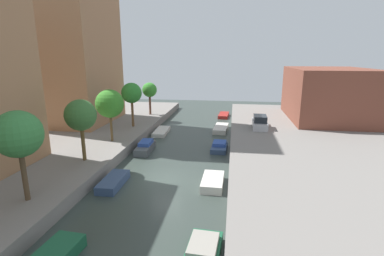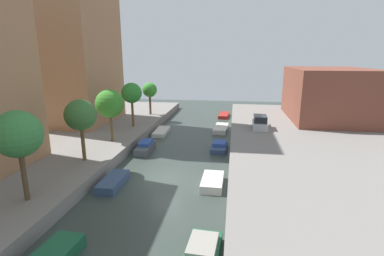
% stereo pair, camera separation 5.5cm
% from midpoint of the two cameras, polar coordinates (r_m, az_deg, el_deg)
% --- Properties ---
extents(ground_plane, '(84.00, 84.00, 0.00)m').
position_cam_midpoint_polar(ground_plane, '(23.76, -5.10, -9.91)').
color(ground_plane, '#333D38').
extents(quay_right, '(20.00, 64.00, 1.00)m').
position_cam_midpoint_polar(quay_right, '(24.99, 31.18, -9.51)').
color(quay_right, gray).
rests_on(quay_right, ground_plane).
extents(apartment_tower_far, '(10.00, 10.97, 26.30)m').
position_cam_midpoint_polar(apartment_tower_far, '(41.79, -23.59, 19.19)').
color(apartment_tower_far, '#9E704C').
rests_on(apartment_tower_far, quay_left).
extents(low_block_right, '(10.00, 14.07, 6.96)m').
position_cam_midpoint_polar(low_block_right, '(44.33, 25.21, 6.08)').
color(low_block_right, brown).
rests_on(low_block_right, quay_right).
extents(street_tree_1, '(2.79, 2.79, 5.59)m').
position_cam_midpoint_polar(street_tree_1, '(19.70, -30.99, -1.12)').
color(street_tree_1, '#4E3B27').
rests_on(street_tree_1, quay_left).
extents(street_tree_2, '(2.58, 2.58, 5.19)m').
position_cam_midpoint_polar(street_tree_2, '(25.43, -21.04, 2.32)').
color(street_tree_2, brown).
rests_on(street_tree_2, quay_left).
extents(street_tree_3, '(2.86, 2.86, 5.35)m').
position_cam_midpoint_polar(street_tree_3, '(30.47, -15.84, 4.61)').
color(street_tree_3, brown).
rests_on(street_tree_3, quay_left).
extents(street_tree_4, '(2.49, 2.49, 5.44)m').
position_cam_midpoint_polar(street_tree_4, '(36.36, -11.76, 6.70)').
color(street_tree_4, brown).
rests_on(street_tree_4, quay_left).
extents(street_tree_5, '(2.16, 2.16, 4.78)m').
position_cam_midpoint_polar(street_tree_5, '(43.67, -8.29, 7.36)').
color(street_tree_5, brown).
rests_on(street_tree_5, quay_left).
extents(parked_car, '(1.78, 4.28, 1.59)m').
position_cam_midpoint_polar(parked_car, '(36.39, 13.24, 1.04)').
color(parked_car, '#B7B7BC').
rests_on(parked_car, quay_right).
extents(moored_boat_left_2, '(1.49, 3.59, 0.62)m').
position_cam_midpoint_polar(moored_boat_left_2, '(23.17, -15.20, -10.18)').
color(moored_boat_left_2, '#33476B').
rests_on(moored_boat_left_2, ground_plane).
extents(moored_boat_left_3, '(1.52, 3.87, 1.03)m').
position_cam_midpoint_polar(moored_boat_left_3, '(30.38, -9.14, -3.72)').
color(moored_boat_left_3, '#4C5156').
rests_on(moored_boat_left_3, ground_plane).
extents(moored_boat_left_4, '(1.69, 4.48, 0.47)m').
position_cam_midpoint_polar(moored_boat_left_4, '(37.04, -5.97, -0.69)').
color(moored_boat_left_4, beige).
rests_on(moored_boat_left_4, ground_plane).
extents(moored_boat_right_1, '(1.84, 3.63, 0.77)m').
position_cam_midpoint_polar(moored_boat_right_1, '(15.32, 2.09, -23.36)').
color(moored_boat_right_1, '#195638').
rests_on(moored_boat_right_1, ground_plane).
extents(moored_boat_right_2, '(1.62, 3.22, 0.64)m').
position_cam_midpoint_polar(moored_boat_right_2, '(22.38, 4.11, -10.56)').
color(moored_boat_right_2, beige).
rests_on(moored_boat_right_2, ground_plane).
extents(moored_boat_right_3, '(1.69, 3.31, 0.84)m').
position_cam_midpoint_polar(moored_boat_right_3, '(30.56, 5.45, -3.67)').
color(moored_boat_right_3, '#33476B').
rests_on(moored_boat_right_3, ground_plane).
extents(moored_boat_right_4, '(1.93, 4.67, 0.58)m').
position_cam_midpoint_polar(moored_boat_right_4, '(38.35, 5.76, -0.08)').
color(moored_boat_right_4, beige).
rests_on(moored_boat_right_4, ground_plane).
extents(moored_boat_right_5, '(1.69, 4.17, 0.50)m').
position_cam_midpoint_polar(moored_boat_right_5, '(47.09, 6.31, 2.51)').
color(moored_boat_right_5, maroon).
rests_on(moored_boat_right_5, ground_plane).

